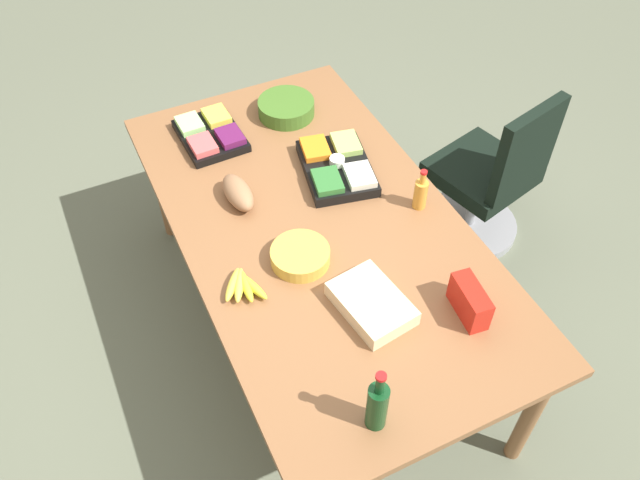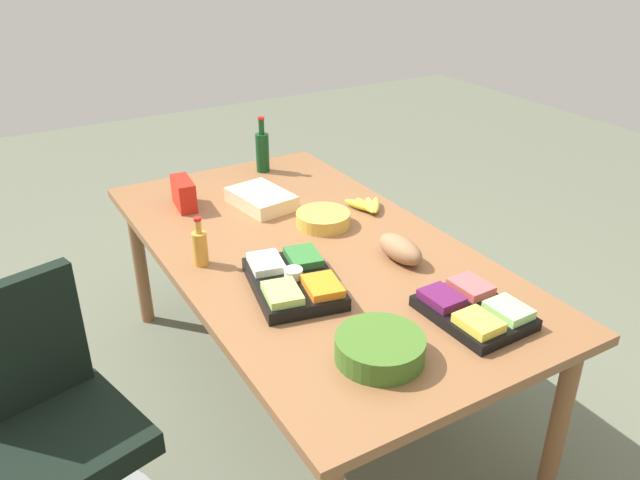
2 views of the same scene
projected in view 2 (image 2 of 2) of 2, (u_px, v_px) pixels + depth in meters
ground_plane at (311, 391)px, 3.04m from camera, size 10.00×10.00×0.00m
conference_table at (310, 261)px, 2.71m from camera, size 2.16×1.16×0.78m
office_chair at (60, 447)px, 2.20m from camera, size 0.59×0.58×0.98m
veggie_tray at (294, 281)px, 2.36m from camera, size 0.47×0.38×0.09m
fruit_platter at (474, 310)px, 2.20m from camera, size 0.37×0.29×0.07m
chip_bowl at (323, 219)px, 2.86m from camera, size 0.29×0.29×0.06m
sheet_cake at (261, 199)px, 3.05m from camera, size 0.35×0.26×0.07m
wine_bottle at (262, 151)px, 3.43m from camera, size 0.08×0.08×0.30m
banana_bunch at (367, 205)px, 3.01m from camera, size 0.21×0.18×0.04m
salad_bowl at (380, 348)px, 1.99m from camera, size 0.34×0.34×0.08m
chip_bag_red at (184, 193)px, 3.02m from camera, size 0.21×0.10×0.14m
dressing_bottle at (200, 247)px, 2.51m from camera, size 0.07×0.07×0.21m
bread_loaf at (400, 249)px, 2.56m from camera, size 0.24×0.12×0.10m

